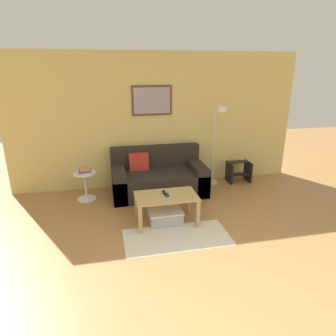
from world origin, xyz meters
TOP-DOWN VIEW (x-y plane):
  - ground_plane at (0.00, 0.00)m, footprint 16.00×16.00m
  - wall_back at (-0.00, 3.69)m, footprint 5.60×0.09m
  - area_rug at (-0.12, 1.57)m, footprint 1.49×0.73m
  - couch at (-0.09, 3.21)m, footprint 1.72×0.92m
  - coffee_table at (-0.18, 2.03)m, footprint 0.93×0.55m
  - storage_bin at (-0.20, 2.06)m, footprint 0.51×0.45m
  - floor_lamp at (1.08, 3.29)m, footprint 0.26×0.53m
  - side_table at (-1.41, 3.15)m, footprint 0.40×0.40m
  - book_stack at (-1.41, 3.14)m, footprint 0.23×0.19m
  - remote_control at (-0.19, 2.11)m, footprint 0.04×0.15m
  - cell_phone at (-0.17, 2.04)m, footprint 0.07×0.14m
  - step_stool at (1.64, 3.39)m, footprint 0.44×0.34m

SIDE VIEW (x-z plane):
  - ground_plane at x=0.00m, z-range 0.00..0.00m
  - area_rug at x=-0.12m, z-range 0.00..0.01m
  - storage_bin at x=-0.20m, z-range 0.00..0.20m
  - step_stool at x=1.64m, z-range 0.02..0.44m
  - couch at x=-0.09m, z-range -0.13..0.70m
  - side_table at x=-1.41m, z-range 0.05..0.56m
  - coffee_table at x=-0.18m, z-range 0.14..0.59m
  - cell_phone at x=-0.17m, z-range 0.45..0.46m
  - remote_control at x=-0.19m, z-range 0.45..0.47m
  - book_stack at x=-1.41m, z-range 0.51..0.58m
  - floor_lamp at x=1.08m, z-range 0.17..1.76m
  - wall_back at x=0.00m, z-range 0.01..2.56m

